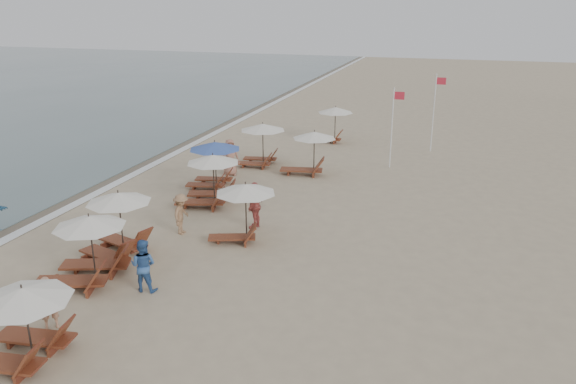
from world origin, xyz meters
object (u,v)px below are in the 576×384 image
(lounger_station_0, at_px, (19,324))
(beachgoer_mid_b, at_px, (181,214))
(inland_station_2, at_px, (332,120))
(inland_station_1, at_px, (308,150))
(beachgoer_mid_a, at_px, (143,265))
(beachgoer_far_b, at_px, (230,157))
(lounger_station_4, at_px, (212,161))
(beachgoer_near, at_px, (49,303))
(lounger_station_5, at_px, (260,142))
(inland_station_0, at_px, (241,204))
(flag_pole_near, at_px, (393,124))
(lounger_station_3, at_px, (208,181))
(lounger_station_1, at_px, (85,252))
(lounger_station_2, at_px, (115,225))
(beachgoer_far_a, at_px, (255,205))

(lounger_station_0, bearing_deg, beachgoer_mid_b, 90.28)
(inland_station_2, bearing_deg, inland_station_1, -86.50)
(beachgoer_mid_a, xyz_separation_m, beachgoer_far_b, (-2.23, 12.02, 0.10))
(inland_station_1, xyz_separation_m, inland_station_2, (-0.44, 7.23, 0.13))
(lounger_station_4, xyz_separation_m, beachgoer_far_b, (0.04, 2.05, -0.33))
(inland_station_2, relative_size, beachgoer_near, 1.73)
(lounger_station_5, distance_m, inland_station_2, 6.87)
(beachgoer_mid_b, bearing_deg, inland_station_0, -96.42)
(beachgoer_mid_a, distance_m, flag_pole_near, 16.88)
(lounger_station_3, relative_size, flag_pole_near, 0.65)
(lounger_station_1, xyz_separation_m, lounger_station_5, (0.65, 14.19, 0.27))
(lounger_station_2, xyz_separation_m, inland_station_1, (3.75, 11.42, 0.14))
(lounger_station_1, xyz_separation_m, flag_pole_near, (7.47, 15.96, 1.36))
(lounger_station_4, bearing_deg, lounger_station_5, 78.12)
(lounger_station_0, distance_m, beachgoer_mid_b, 8.43)
(lounger_station_0, height_order, inland_station_2, inland_station_2)
(lounger_station_3, relative_size, beachgoer_mid_b, 1.73)
(lounger_station_2, bearing_deg, inland_station_0, 33.33)
(lounger_station_3, bearing_deg, lounger_station_4, 110.42)
(inland_station_1, bearing_deg, beachgoer_far_b, -160.76)
(flag_pole_near, bearing_deg, lounger_station_2, -118.67)
(lounger_station_2, xyz_separation_m, beachgoer_far_a, (3.72, 3.84, -0.19))
(lounger_station_4, height_order, beachgoer_mid_a, lounger_station_4)
(lounger_station_0, relative_size, lounger_station_4, 1.04)
(lounger_station_3, bearing_deg, beachgoer_mid_b, -82.71)
(inland_station_0, xyz_separation_m, beachgoer_far_a, (0.03, 1.41, -0.55))
(inland_station_0, height_order, beachgoer_mid_a, inland_station_0)
(lounger_station_2, height_order, lounger_station_4, lounger_station_2)
(lounger_station_1, xyz_separation_m, lounger_station_3, (0.61, 7.75, 0.05))
(lounger_station_1, distance_m, inland_station_2, 20.84)
(lounger_station_4, xyz_separation_m, inland_station_1, (3.80, 3.36, 0.01))
(beachgoer_mid_a, relative_size, flag_pole_near, 0.39)
(lounger_station_0, height_order, beachgoer_mid_a, lounger_station_0)
(lounger_station_2, bearing_deg, lounger_station_0, -78.00)
(lounger_station_5, xyz_separation_m, beachgoer_mid_b, (0.39, -9.77, -0.49))
(lounger_station_0, height_order, lounger_station_3, lounger_station_3)
(inland_station_0, relative_size, beachgoer_far_b, 1.35)
(lounger_station_3, bearing_deg, beachgoer_near, -89.41)
(lounger_station_0, xyz_separation_m, lounger_station_4, (-1.31, 14.02, 0.24))
(lounger_station_3, bearing_deg, beachgoer_far_a, -33.76)
(inland_station_1, bearing_deg, beachgoer_mid_a, -96.52)
(lounger_station_0, distance_m, lounger_station_3, 11.76)
(lounger_station_3, xyz_separation_m, lounger_station_5, (0.04, 6.44, 0.22))
(lounger_station_0, xyz_separation_m, inland_station_2, (2.04, 24.61, 0.38))
(flag_pole_near, bearing_deg, lounger_station_4, -142.33)
(lounger_station_3, height_order, beachgoer_far_b, lounger_station_3)
(lounger_station_4, bearing_deg, flag_pole_near, 37.67)
(lounger_station_3, relative_size, beachgoer_far_a, 1.46)
(flag_pole_near, bearing_deg, beachgoer_far_b, -153.04)
(lounger_station_1, distance_m, beachgoer_far_b, 12.07)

